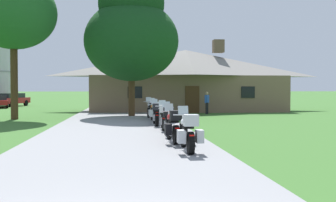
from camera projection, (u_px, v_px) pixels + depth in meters
ground_plane at (120, 121)px, 24.42m from camera, size 500.00×500.00×0.00m
asphalt_driveway at (120, 123)px, 22.43m from camera, size 6.40×80.00×0.06m
motorcycle_white_nearest_to_camera at (188, 133)px, 12.14m from camera, size 0.72×2.08×1.30m
motorcycle_red_second_in_row at (174, 127)px, 14.20m from camera, size 0.77×2.08×1.30m
motorcycle_silver_third_in_row at (168, 121)px, 16.60m from camera, size 0.66×2.08×1.30m
motorcycle_silver_fourth_in_row at (163, 117)px, 18.71m from camera, size 0.66×2.08×1.30m
motorcycle_blue_fifth_in_row at (156, 114)px, 20.87m from camera, size 0.66×2.08×1.30m
motorcycle_orange_sixth_in_row at (155, 112)px, 23.25m from camera, size 0.82×2.08×1.30m
motorcycle_silver_farthest_in_row at (151, 109)px, 25.54m from camera, size 0.72×2.08×1.30m
stone_lodge at (186, 79)px, 35.78m from camera, size 16.75×7.45×6.10m
bystander_blue_shirt_near_lodge at (207, 102)px, 30.94m from camera, size 0.39×0.47×1.67m
tree_by_lodge_front at (131, 30)px, 28.12m from camera, size 6.36×6.36×10.03m
tree_left_near at (13, 3)px, 25.53m from camera, size 5.25×5.25×10.61m
parked_red_suv_far_left at (11, 99)px, 44.54m from camera, size 3.11×4.94×1.40m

